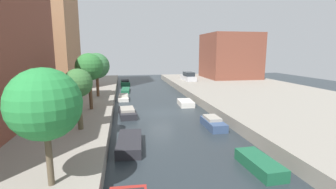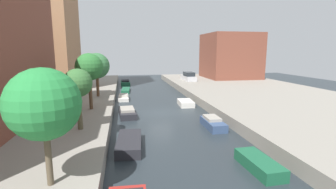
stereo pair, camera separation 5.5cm
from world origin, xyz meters
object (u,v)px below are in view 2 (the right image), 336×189
street_tree_2 (89,67)px  moored_boat_left_2 (127,112)px  moored_boat_right_2 (213,123)px  moored_boat_left_4 (126,90)px  street_tree_3 (97,66)px  moored_boat_left_3 (124,98)px  street_tree_1 (78,84)px  parked_car (189,77)px  low_block_right (230,56)px  street_tree_0 (44,104)px  moored_boat_right_3 (186,103)px  moored_boat_right_1 (259,164)px  moored_boat_left_1 (129,143)px  moored_boat_left_5 (125,83)px

street_tree_2 → moored_boat_left_2: 5.78m
moored_boat_right_2 → moored_boat_left_2: bearing=143.6°
moored_boat_left_4 → street_tree_3: bearing=-110.6°
moored_boat_left_3 → moored_boat_left_4: (0.37, 6.98, -0.09)m
street_tree_3 → moored_boat_left_4: bearing=69.4°
street_tree_1 → parked_car: size_ratio=0.89×
moored_boat_right_2 → street_tree_2: bearing=156.1°
street_tree_1 → street_tree_2: (0.00, 6.27, 0.74)m
low_block_right → moored_boat_left_4: low_block_right is taller
street_tree_0 → street_tree_3: size_ratio=0.93×
low_block_right → moored_boat_right_3: size_ratio=3.32×
parked_car → moored_boat_left_3: bearing=-135.5°
street_tree_0 → moored_boat_left_2: bearing=76.7°
moored_boat_left_2 → moored_boat_right_1: 14.77m
street_tree_2 → moored_boat_left_3: (3.07, 9.00, -4.66)m
moored_boat_left_1 → moored_boat_left_3: 16.96m
moored_boat_right_1 → moored_boat_left_4: bearing=103.8°
street_tree_1 → street_tree_3: (0.00, 13.11, 0.47)m
moored_boat_right_1 → moored_boat_right_3: bearing=89.8°
moored_boat_left_2 → moored_boat_right_3: 7.86m
moored_boat_left_1 → moored_boat_left_2: (0.02, 8.55, 0.02)m
moored_boat_right_2 → parked_car: bearing=79.5°
street_tree_2 → moored_boat_right_1: bearing=-50.1°
street_tree_2 → moored_boat_right_1: (10.39, -12.42, -4.65)m
moored_boat_left_1 → street_tree_1: bearing=153.6°
moored_boat_left_4 → moored_boat_right_2: bearing=-70.9°
moored_boat_left_1 → moored_boat_left_3: moored_boat_left_3 is taller
moored_boat_left_1 → moored_boat_left_4: 23.94m
moored_boat_left_4 → moored_boat_right_2: moored_boat_right_2 is taller
street_tree_2 → moored_boat_left_4: 17.03m
street_tree_0 → moored_boat_left_1: (3.39, 5.87, -4.10)m
street_tree_3 → moored_boat_left_2: (3.41, -6.24, -4.35)m
street_tree_1 → moored_boat_left_4: street_tree_1 is taller
street_tree_0 → moored_boat_right_2: size_ratio=1.46×
moored_boat_left_2 → moored_boat_left_3: size_ratio=1.32×
street_tree_0 → moored_boat_right_1: (10.39, 1.40, -4.10)m
low_block_right → moored_boat_left_4: size_ratio=2.26×
moored_boat_right_1 → moored_boat_right_2: bearing=88.5°
moored_boat_right_1 → moored_boat_right_2: moored_boat_right_2 is taller
moored_boat_left_1 → moored_boat_left_2: size_ratio=1.03×
moored_boat_left_4 → street_tree_2: bearing=-102.1°
moored_boat_left_4 → moored_boat_right_3: bearing=-59.5°
moored_boat_right_3 → street_tree_1: bearing=-135.1°
moored_boat_left_1 → moored_boat_right_1: 8.31m
low_block_right → moored_boat_left_3: 27.15m
street_tree_2 → moored_boat_left_3: 10.59m
moored_boat_left_3 → moored_boat_left_4: bearing=87.0°
moored_boat_left_2 → moored_boat_right_1: size_ratio=1.23×
moored_boat_left_5 → moored_boat_right_1: 37.00m
street_tree_3 → moored_boat_left_3: bearing=35.2°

